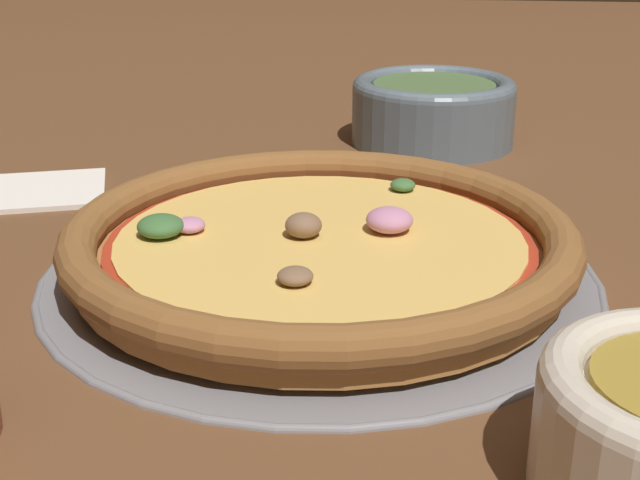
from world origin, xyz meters
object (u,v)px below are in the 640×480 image
at_px(pizza, 320,241).
at_px(napkin, 1,191).
at_px(bowl_far, 433,108).
at_px(pizza_tray, 320,271).

relative_size(pizza, napkin, 1.75).
distance_m(pizza, napkin, 0.30).
relative_size(bowl_far, napkin, 0.85).
bearing_deg(pizza_tray, napkin, 154.77).
xyz_separation_m(pizza_tray, bowl_far, (0.07, 0.32, 0.03)).
bearing_deg(bowl_far, napkin, -149.63).
bearing_deg(pizza, napkin, 154.76).
bearing_deg(bowl_far, pizza, -102.04).
bearing_deg(bowl_far, pizza_tray, -102.01).
xyz_separation_m(pizza, napkin, (-0.27, 0.13, -0.02)).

